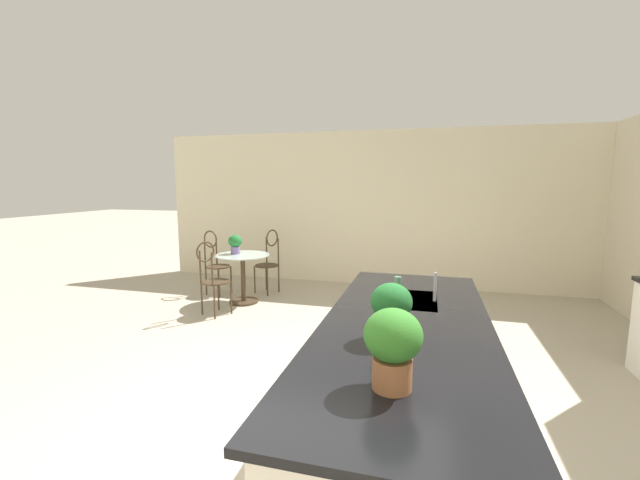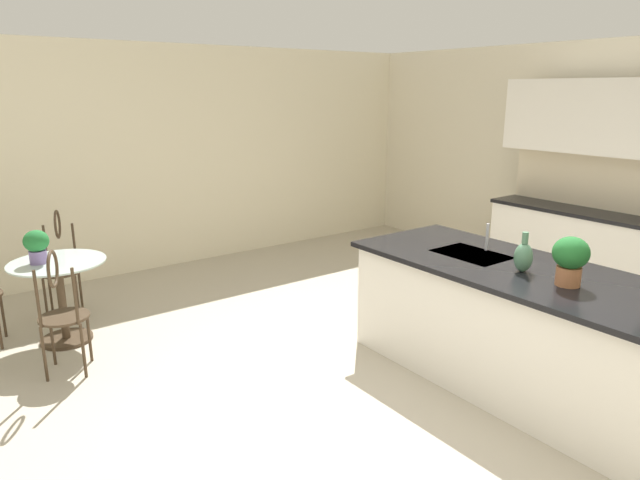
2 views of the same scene
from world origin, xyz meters
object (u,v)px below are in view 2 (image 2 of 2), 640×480
potted_plant_on_table (37,245)px  vase_on_counter (523,257)px  chair_near_window (61,306)px  chair_toward_desk (60,259)px  potted_plant_counter_near (570,258)px  bistro_table (61,293)px

potted_plant_on_table → vase_on_counter: size_ratio=1.00×
chair_near_window → chair_toward_desk: bearing=167.9°
potted_plant_counter_near → potted_plant_on_table: bearing=-141.1°
chair_near_window → potted_plant_on_table: size_ratio=3.61×
vase_on_counter → chair_near_window: bearing=-129.8°
chair_near_window → potted_plant_counter_near: (2.54, 2.62, 0.54)m
bistro_table → potted_plant_counter_near: 4.11m
bistro_table → chair_toward_desk: (-0.66, 0.15, 0.13)m
bistro_table → chair_near_window: 0.69m
bistro_table → potted_plant_counter_near: bearing=37.8°
chair_near_window → potted_plant_on_table: 0.77m
chair_near_window → chair_toward_desk: same height
potted_plant_on_table → vase_on_counter: vase_on_counter is taller
chair_near_window → bistro_table: bearing=168.5°
bistro_table → potted_plant_on_table: size_ratio=2.77×
potted_plant_counter_near → vase_on_counter: potted_plant_counter_near is taller
chair_near_window → chair_toward_desk: (-1.32, 0.28, 0.00)m
chair_toward_desk → potted_plant_counter_near: bearing=31.2°
vase_on_counter → bistro_table: bearing=-138.9°
chair_toward_desk → potted_plant_on_table: bearing=-24.7°
potted_plant_counter_near → chair_near_window: bearing=-134.1°
chair_toward_desk → vase_on_counter: bearing=33.7°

